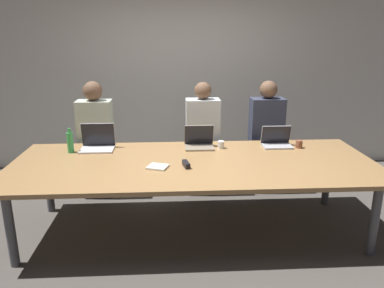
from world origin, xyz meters
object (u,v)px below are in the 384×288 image
object	(u,v)px
person_far_left	(96,142)
bottle_far_left	(70,142)
laptop_far_right	(276,140)
cup_far_right	(299,144)
cup_far_center	(221,145)
person_far_right	(266,139)
person_far_center	(203,141)
stapler	(186,164)
laptop_far_center	(199,141)
laptop_far_left	(98,142)

from	to	relation	value
person_far_left	bottle_far_left	size ratio (longest dim) A/B	5.41
laptop_far_right	cup_far_right	xyz separation A→B (m)	(0.23, -0.08, -0.02)
cup_far_center	person_far_right	xyz separation A→B (m)	(0.63, 0.53, -0.10)
person_far_center	cup_far_right	distance (m)	1.15
person_far_left	stapler	bearing A→B (deg)	-45.92
cup_far_right	bottle_far_left	bearing A→B (deg)	-179.52
stapler	person_far_center	bearing A→B (deg)	65.14
laptop_far_center	cup_far_right	bearing A→B (deg)	-4.61
laptop_far_right	cup_far_right	size ratio (longest dim) A/B	3.82
laptop_far_center	stapler	size ratio (longest dim) A/B	2.02
cup_far_center	cup_far_right	xyz separation A→B (m)	(0.85, -0.04, 0.00)
laptop_far_left	cup_far_center	bearing A→B (deg)	-2.24
person_far_center	laptop_far_center	bearing A→B (deg)	-99.40
person_far_right	person_far_center	bearing A→B (deg)	-178.74
bottle_far_left	laptop_far_right	size ratio (longest dim) A/B	0.81
person_far_center	person_far_right	distance (m)	0.78
stapler	laptop_far_right	bearing A→B (deg)	18.84
laptop_far_center	laptop_far_right	size ratio (longest dim) A/B	0.98
cup_far_center	laptop_far_right	xyz separation A→B (m)	(0.62, 0.05, 0.03)
laptop_far_left	laptop_far_center	world-z (taller)	laptop_far_left
laptop_far_left	laptop_far_center	xyz separation A→B (m)	(1.09, -0.00, -0.01)
cup_far_center	person_far_center	bearing A→B (deg)	106.83
bottle_far_left	cup_far_center	xyz separation A→B (m)	(1.59, 0.06, -0.07)
person_far_left	cup_far_right	world-z (taller)	person_far_left
bottle_far_left	laptop_far_right	bearing A→B (deg)	2.66
bottle_far_left	stapler	size ratio (longest dim) A/B	1.67
laptop_far_left	bottle_far_left	distance (m)	0.28
person_far_left	laptop_far_right	bearing A→B (deg)	-12.36
person_far_left	person_far_right	xyz separation A→B (m)	(2.06, 0.04, -0.01)
person_far_right	laptop_far_right	bearing A→B (deg)	-90.86
person_far_left	person_far_center	xyz separation A→B (m)	(1.27, 0.02, -0.02)
person_far_left	person_far_center	size ratio (longest dim) A/B	1.01
person_far_center	person_far_right	xyz separation A→B (m)	(0.78, 0.02, 0.01)
laptop_far_left	person_far_center	size ratio (longest dim) A/B	0.25
bottle_far_left	stapler	bearing A→B (deg)	-23.25
laptop_far_left	laptop_far_center	distance (m)	1.09
bottle_far_left	person_far_right	xyz separation A→B (m)	(2.22, 0.59, -0.17)
person_far_right	cup_far_right	distance (m)	0.62
person_far_center	stapler	size ratio (longest dim) A/B	8.93
laptop_far_left	laptop_far_right	size ratio (longest dim) A/B	1.11
person_far_right	bottle_far_left	bearing A→B (deg)	-165.09
person_far_center	stapler	bearing A→B (deg)	-102.87
laptop_far_right	person_far_right	bearing A→B (deg)	89.14
laptop_far_left	person_far_center	world-z (taller)	person_far_center
cup_far_center	person_far_left	bearing A→B (deg)	160.91
person_far_center	person_far_left	bearing A→B (deg)	-179.09
laptop_far_right	cup_far_center	bearing A→B (deg)	-175.84
cup_far_center	stapler	bearing A→B (deg)	-125.43
person_far_center	stapler	distance (m)	1.11
laptop_far_left	laptop_far_center	bearing A→B (deg)	-0.08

